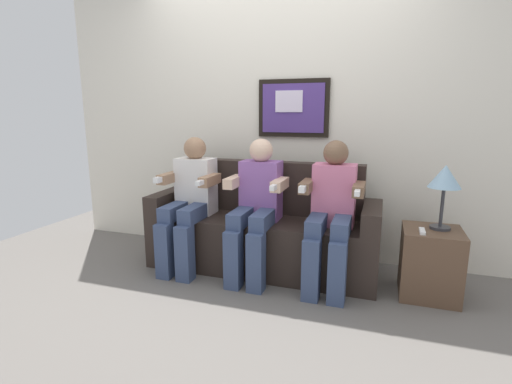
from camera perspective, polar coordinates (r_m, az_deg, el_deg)
name	(u,v)px	position (r m, az deg, el deg)	size (l,w,h in m)	color
ground_plane	(250,282)	(3.08, -0.91, -13.43)	(5.60, 5.60, 0.00)	#66605B
back_wall_assembly	(278,114)	(3.51, 3.32, 11.64)	(4.31, 0.10, 2.60)	silver
couch	(263,233)	(3.25, 0.99, -6.11)	(1.91, 0.58, 0.90)	#2D231E
person_on_left	(190,198)	(3.25, -9.91, -0.92)	(0.46, 0.56, 1.11)	white
person_in_middle	(256,203)	(3.02, 0.06, -1.73)	(0.46, 0.56, 1.11)	#8C59A5
person_on_right	(331,209)	(2.89, 11.27, -2.56)	(0.46, 0.56, 1.11)	pink
side_table_right	(430,263)	(3.06, 24.67, -9.64)	(0.40, 0.40, 0.50)	brown
table_lamp	(445,179)	(2.94, 26.50, 1.70)	(0.22, 0.22, 0.46)	#333338
spare_remote_on_table	(422,231)	(2.88, 23.69, -5.40)	(0.04, 0.13, 0.02)	white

